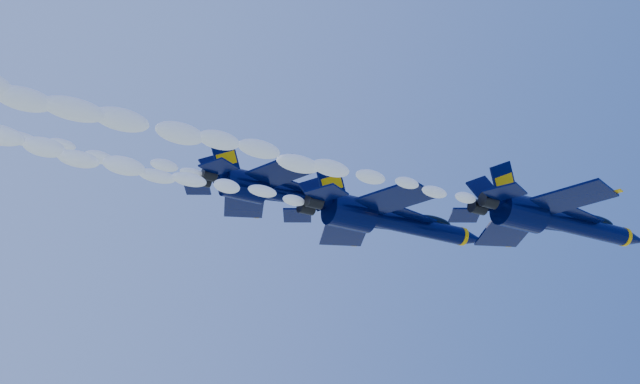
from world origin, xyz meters
name	(u,v)px	position (x,y,z in m)	size (l,w,h in m)	color
jet_lead	(554,219)	(15.82, -13.95, 148.54)	(17.39, 14.26, 6.46)	black
smoke_trail_jet_lead	(47,103)	(-23.14, -13.95, 148.05)	(63.06, 2.35, 2.12)	white
jet_second	(387,219)	(7.59, -2.79, 151.06)	(18.48, 15.16, 6.87)	black
jet_third	(279,192)	(1.26, 5.27, 155.50)	(17.87, 14.66, 6.64)	black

